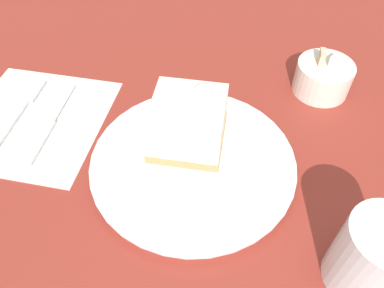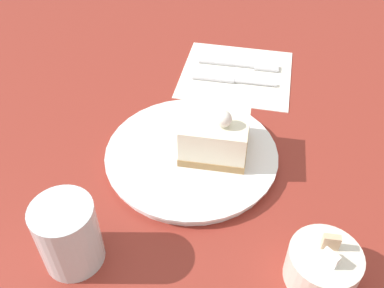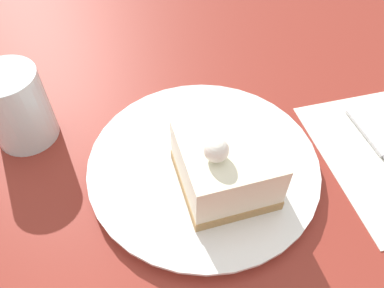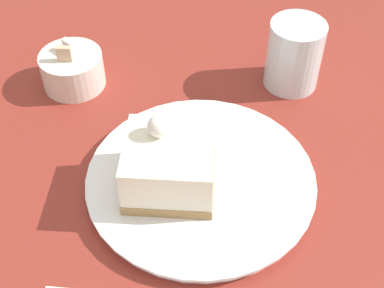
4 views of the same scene
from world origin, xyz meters
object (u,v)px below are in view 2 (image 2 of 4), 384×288
(plate, at_px, (192,155))
(sugar_bowl, at_px, (322,266))
(cake_slice, at_px, (215,133))
(drinking_glass, at_px, (68,235))
(fork, at_px, (246,65))
(knife, at_px, (226,80))

(plate, xyz_separation_m, sugar_bowl, (0.12, 0.23, 0.02))
(cake_slice, distance_m, drinking_glass, 0.26)
(cake_slice, relative_size, sugar_bowl, 1.41)
(plate, distance_m, fork, 0.29)
(knife, distance_m, sugar_bowl, 0.43)
(plate, distance_m, sugar_bowl, 0.26)
(plate, xyz_separation_m, knife, (-0.22, -0.03, -0.00))
(fork, relative_size, sugar_bowl, 1.85)
(fork, xyz_separation_m, sugar_bowl, (0.40, 0.25, 0.02))
(sugar_bowl, bearing_deg, cake_slice, -124.30)
(plate, xyz_separation_m, drinking_glass, (0.23, -0.06, 0.04))
(plate, distance_m, drinking_glass, 0.24)
(plate, xyz_separation_m, fork, (-0.29, -0.02, -0.00))
(sugar_bowl, relative_size, drinking_glass, 0.90)
(cake_slice, bearing_deg, fork, 173.87)
(cake_slice, height_order, drinking_glass, cake_slice)
(plate, bearing_deg, sugar_bowl, 63.43)
(knife, bearing_deg, sugar_bowl, 22.42)
(plate, height_order, drinking_glass, drinking_glass)
(plate, height_order, knife, plate)
(plate, xyz_separation_m, cake_slice, (-0.02, 0.03, 0.04))
(drinking_glass, bearing_deg, sugar_bowl, 110.64)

